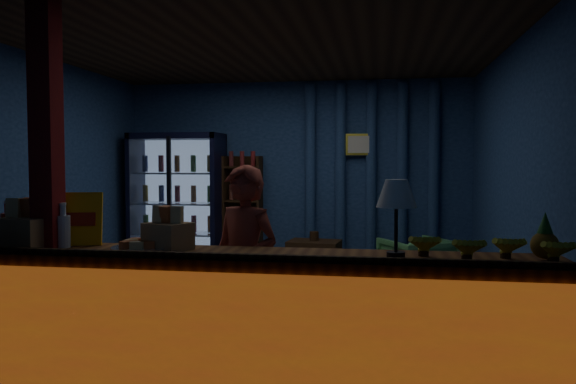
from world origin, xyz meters
name	(u,v)px	position (x,y,z in m)	size (l,w,h in m)	color
ground	(263,318)	(0.00, 0.00, 0.00)	(4.60, 4.60, 0.00)	#515154
room_walls	(263,157)	(0.00, 0.00, 1.57)	(4.60, 4.60, 4.60)	navy
counter	(202,326)	(0.00, -1.91, 0.48)	(4.40, 0.57, 0.99)	brown
support_post	(48,195)	(-1.05, -1.90, 1.30)	(0.16, 0.16, 2.60)	maroon
beverage_cooler	(179,206)	(-1.55, 1.92, 0.93)	(1.20, 0.62, 1.90)	black
bottle_shelf	(243,216)	(-0.70, 2.06, 0.79)	(0.50, 0.28, 1.60)	#322310
curtain_folds	(371,179)	(1.00, 2.14, 1.30)	(1.74, 0.14, 2.50)	navy
framed_picture	(360,144)	(0.85, 2.10, 1.75)	(0.36, 0.04, 0.28)	yellow
shopkeeper	(244,270)	(0.16, -1.43, 0.75)	(0.55, 0.36, 1.50)	#973829
green_chair	(416,265)	(1.54, 1.32, 0.32)	(0.69, 0.71, 0.65)	#50A156
side_table	(314,263)	(0.33, 1.49, 0.28)	(0.66, 0.51, 0.67)	#322310
yellow_sign	(68,219)	(-0.98, -1.79, 1.13)	(0.46, 0.21, 0.36)	#FFB10D
soda_bottles	(35,228)	(-1.19, -1.84, 1.07)	(0.55, 0.17, 0.30)	#B1210B
snack_box_left	(26,231)	(-1.18, -1.94, 1.07)	(0.35, 0.30, 0.33)	#A3734F
snack_box_centre	(168,234)	(-0.24, -1.84, 1.05)	(0.33, 0.31, 0.28)	#A3734F
pastry_tray	(143,246)	(-0.40, -1.89, 0.97)	(0.41, 0.41, 0.07)	silver
banana_bunches	(488,247)	(1.73, -1.93, 1.02)	(0.92, 0.27, 0.15)	yellow
table_lamp	(396,197)	(1.21, -1.93, 1.31)	(0.24, 0.24, 0.46)	black
pineapple	(545,241)	(2.05, -1.88, 1.06)	(0.16, 0.16, 0.27)	brown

